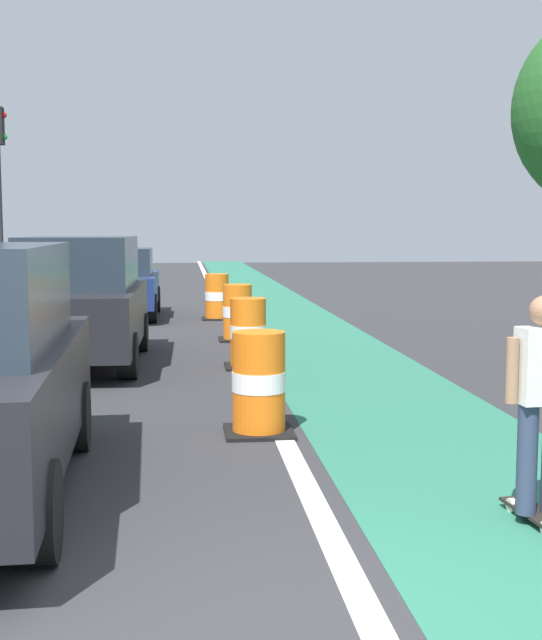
# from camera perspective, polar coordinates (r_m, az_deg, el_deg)

# --- Properties ---
(ground_plane) EXTENTS (100.00, 100.00, 0.00)m
(ground_plane) POSITION_cam_1_polar(r_m,az_deg,el_deg) (4.89, -4.22, -20.16)
(ground_plane) COLOR #2D2D30
(bike_lane_strip) EXTENTS (2.50, 80.00, 0.01)m
(bike_lane_strip) POSITION_cam_1_polar(r_m,az_deg,el_deg) (16.72, 2.82, -1.30)
(bike_lane_strip) COLOR #286B51
(bike_lane_strip) RESTS_ON ground
(lane_divider_stripe) EXTENTS (0.20, 80.00, 0.01)m
(lane_divider_stripe) POSITION_cam_1_polar(r_m,az_deg,el_deg) (16.56, -2.32, -1.36)
(lane_divider_stripe) COLOR silver
(lane_divider_stripe) RESTS_ON ground
(skateboarder_on_lane) EXTENTS (0.57, 0.82, 1.69)m
(skateboarder_on_lane) POSITION_cam_1_polar(r_m,az_deg,el_deg) (6.53, 17.65, -5.24)
(skateboarder_on_lane) COLOR black
(skateboarder_on_lane) RESTS_ON ground
(parked_suv_second) EXTENTS (1.96, 4.62, 2.04)m
(parked_suv_second) POSITION_cam_1_polar(r_m,az_deg,el_deg) (13.86, -12.58, 1.31)
(parked_suv_second) COLOR black
(parked_suv_second) RESTS_ON ground
(parked_sedan_third) EXTENTS (1.93, 4.10, 1.70)m
(parked_sedan_third) POSITION_cam_1_polar(r_m,az_deg,el_deg) (20.99, -10.18, 2.40)
(parked_sedan_third) COLOR navy
(parked_sedan_third) RESTS_ON ground
(traffic_barrel_front) EXTENTS (0.73, 0.73, 1.09)m
(traffic_barrel_front) POSITION_cam_1_polar(r_m,az_deg,el_deg) (9.01, -0.82, -4.31)
(traffic_barrel_front) COLOR orange
(traffic_barrel_front) RESTS_ON ground
(traffic_barrel_mid) EXTENTS (0.73, 0.73, 1.09)m
(traffic_barrel_mid) POSITION_cam_1_polar(r_m,az_deg,el_deg) (13.28, -1.54, -0.93)
(traffic_barrel_mid) COLOR orange
(traffic_barrel_mid) RESTS_ON ground
(traffic_barrel_back) EXTENTS (0.73, 0.73, 1.09)m
(traffic_barrel_back) POSITION_cam_1_polar(r_m,az_deg,el_deg) (16.52, -2.25, 0.46)
(traffic_barrel_back) COLOR orange
(traffic_barrel_back) RESTS_ON ground
(traffic_barrel_far) EXTENTS (0.73, 0.73, 1.09)m
(traffic_barrel_far) POSITION_cam_1_polar(r_m,az_deg,el_deg) (20.39, -3.64, 1.53)
(traffic_barrel_far) COLOR orange
(traffic_barrel_far) RESTS_ON ground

